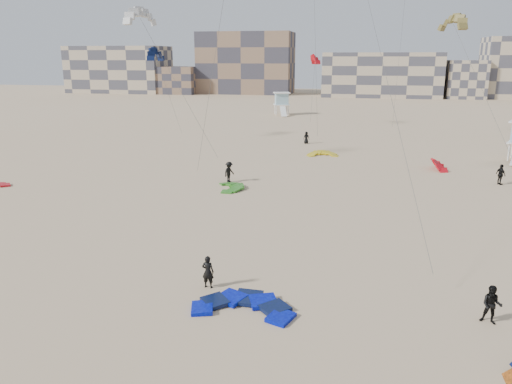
# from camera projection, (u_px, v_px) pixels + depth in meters

# --- Properties ---
(ground) EXTENTS (320.00, 320.00, 0.00)m
(ground) POSITION_uv_depth(u_px,v_px,m) (210.00, 322.00, 21.34)
(ground) COLOR tan
(ground) RESTS_ON ground
(kite_ground_blue) EXTENTS (4.23, 4.44, 0.74)m
(kite_ground_blue) POSITION_uv_depth(u_px,v_px,m) (243.00, 310.00, 22.41)
(kite_ground_blue) COLOR #041EB8
(kite_ground_blue) RESTS_ON ground
(kite_ground_green) EXTENTS (4.23, 4.09, 0.86)m
(kite_ground_green) POSITION_uv_depth(u_px,v_px,m) (230.00, 188.00, 42.97)
(kite_ground_green) COLOR #27841E
(kite_ground_green) RESTS_ON ground
(kite_ground_red_far) EXTENTS (2.98, 2.86, 2.90)m
(kite_ground_red_far) POSITION_uv_depth(u_px,v_px,m) (439.00, 170.00, 50.14)
(kite_ground_red_far) COLOR red
(kite_ground_red_far) RESTS_ON ground
(kite_ground_yellow) EXTENTS (3.94, 4.10, 1.53)m
(kite_ground_yellow) POSITION_uv_depth(u_px,v_px,m) (322.00, 156.00, 57.20)
(kite_ground_yellow) COLOR #D2C409
(kite_ground_yellow) RESTS_ON ground
(kitesurfer_main) EXTENTS (0.62, 0.42, 1.65)m
(kitesurfer_main) POSITION_uv_depth(u_px,v_px,m) (208.00, 272.00, 24.36)
(kitesurfer_main) COLOR black
(kitesurfer_main) RESTS_ON ground
(kitesurfer_b) EXTENTS (0.99, 0.87, 1.71)m
(kitesurfer_b) POSITION_uv_depth(u_px,v_px,m) (492.00, 305.00, 21.06)
(kitesurfer_b) COLOR black
(kitesurfer_b) RESTS_ON ground
(kitesurfer_c) EXTENTS (1.11, 1.38, 1.87)m
(kitesurfer_c) POSITION_uv_depth(u_px,v_px,m) (229.00, 172.00, 44.90)
(kitesurfer_c) COLOR black
(kitesurfer_c) RESTS_ON ground
(kitesurfer_d) EXTENTS (0.90, 1.16, 1.84)m
(kitesurfer_d) POSITION_uv_depth(u_px,v_px,m) (501.00, 175.00, 44.00)
(kitesurfer_d) COLOR black
(kitesurfer_d) RESTS_ON ground
(kitesurfer_e) EXTENTS (0.88, 0.71, 1.57)m
(kitesurfer_e) POSITION_uv_depth(u_px,v_px,m) (306.00, 138.00, 64.82)
(kitesurfer_e) COLOR black
(kitesurfer_e) RESTS_ON ground
(kite_fly_grey) EXTENTS (9.71, 4.50, 14.75)m
(kite_fly_grey) POSITION_uv_depth(u_px,v_px,m) (140.00, 18.00, 48.45)
(kite_fly_grey) COLOR white
(kite_fly_grey) RESTS_ON ground
(kite_fly_olive) EXTENTS (7.52, 12.06, 14.54)m
(kite_fly_olive) POSITION_uv_depth(u_px,v_px,m) (453.00, 24.00, 50.41)
(kite_fly_olive) COLOR brown
(kite_fly_olive) RESTS_ON ground
(kite_fly_navy) EXTENTS (4.43, 3.45, 11.18)m
(kite_fly_navy) POSITION_uv_depth(u_px,v_px,m) (155.00, 56.00, 64.40)
(kite_fly_navy) COLOR #0A1243
(kite_fly_navy) RESTS_ON ground
(kite_fly_red) EXTENTS (3.76, 4.25, 10.70)m
(kite_fly_red) POSITION_uv_depth(u_px,v_px,m) (315.00, 60.00, 77.72)
(kite_fly_red) COLOR red
(kite_fly_red) RESTS_ON ground
(lifeguard_tower_far) EXTENTS (3.77, 6.27, 4.28)m
(lifeguard_tower_far) POSITION_uv_depth(u_px,v_px,m) (282.00, 104.00, 96.64)
(lifeguard_tower_far) COLOR white
(lifeguard_tower_far) RESTS_ON ground
(condo_west_a) EXTENTS (30.00, 15.00, 14.00)m
(condo_west_a) POSITION_uv_depth(u_px,v_px,m) (119.00, 69.00, 156.36)
(condo_west_a) COLOR tan
(condo_west_a) RESTS_ON ground
(condo_west_b) EXTENTS (28.00, 14.00, 18.00)m
(condo_west_b) POSITION_uv_depth(u_px,v_px,m) (246.00, 63.00, 151.45)
(condo_west_b) COLOR #7E624C
(condo_west_b) RESTS_ON ground
(condo_mid) EXTENTS (32.00, 16.00, 12.00)m
(condo_mid) POSITION_uv_depth(u_px,v_px,m) (381.00, 75.00, 140.31)
(condo_mid) COLOR tan
(condo_mid) RESTS_ON ground
(condo_fill_left) EXTENTS (12.00, 10.00, 8.00)m
(condo_fill_left) POSITION_uv_depth(u_px,v_px,m) (178.00, 80.00, 151.18)
(condo_fill_left) COLOR #7E624C
(condo_fill_left) RESTS_ON ground
(condo_fill_right) EXTENTS (10.00, 10.00, 10.00)m
(condo_fill_right) POSITION_uv_depth(u_px,v_px,m) (465.00, 79.00, 134.20)
(condo_fill_right) COLOR tan
(condo_fill_right) RESTS_ON ground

